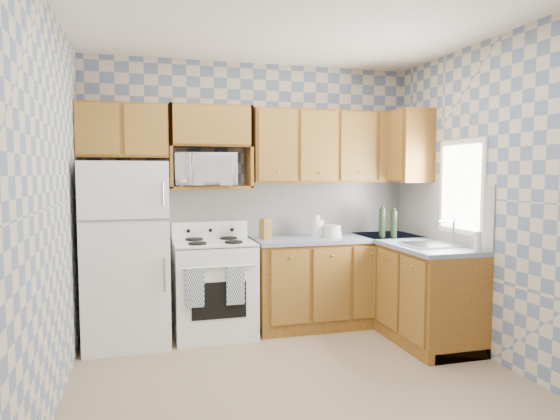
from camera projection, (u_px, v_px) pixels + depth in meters
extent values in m
plane|color=#8E745B|center=(300.00, 382.00, 3.78)|extent=(3.40, 3.40, 0.00)
cube|color=slate|center=(254.00, 195.00, 5.21)|extent=(3.40, 0.02, 2.70)
cube|color=slate|center=(496.00, 201.00, 4.13)|extent=(0.02, 3.20, 2.70)
cube|color=white|center=(291.00, 208.00, 5.32)|extent=(2.60, 0.02, 0.56)
cube|color=white|center=(439.00, 211.00, 4.90)|extent=(0.02, 1.60, 0.56)
cube|color=white|center=(127.00, 253.00, 4.57)|extent=(0.75, 0.70, 1.68)
cube|color=white|center=(214.00, 289.00, 4.84)|extent=(0.76, 0.65, 0.90)
cube|color=silver|center=(214.00, 243.00, 4.81)|extent=(0.76, 0.65, 0.02)
cube|color=white|center=(210.00, 230.00, 5.06)|extent=(0.76, 0.08, 0.17)
cube|color=navy|center=(195.00, 288.00, 4.44)|extent=(0.17, 0.02, 0.35)
cube|color=navy|center=(236.00, 285.00, 4.54)|extent=(0.17, 0.02, 0.35)
cube|color=brown|center=(337.00, 282.00, 5.21)|extent=(1.75, 0.60, 0.88)
cube|color=brown|center=(411.00, 289.00, 4.88)|extent=(0.60, 1.60, 0.88)
cube|color=slate|center=(338.00, 238.00, 5.17)|extent=(1.77, 0.63, 0.04)
cube|color=slate|center=(412.00, 243.00, 4.85)|extent=(0.63, 1.60, 0.04)
cube|color=brown|center=(334.00, 147.00, 5.23)|extent=(1.75, 0.33, 0.74)
cube|color=brown|center=(123.00, 131.00, 4.66)|extent=(0.82, 0.33, 0.50)
cube|color=brown|center=(403.00, 147.00, 5.25)|extent=(0.33, 0.70, 0.74)
cube|color=brown|center=(211.00, 187.00, 4.92)|extent=(0.80, 0.33, 0.03)
imported|color=white|center=(206.00, 169.00, 4.87)|extent=(0.61, 0.44, 0.32)
cube|color=#B7B7BC|center=(432.00, 245.00, 4.51)|extent=(0.48, 0.40, 0.03)
cube|color=white|center=(461.00, 187.00, 4.55)|extent=(0.02, 0.66, 0.86)
cylinder|color=black|center=(382.00, 223.00, 5.09)|extent=(0.07, 0.07, 0.30)
cylinder|color=black|center=(394.00, 224.00, 5.06)|extent=(0.07, 0.07, 0.28)
cylinder|color=brown|center=(394.00, 224.00, 5.17)|extent=(0.07, 0.07, 0.26)
cube|color=brown|center=(266.00, 229.00, 4.95)|extent=(0.12, 0.12, 0.21)
cylinder|color=white|center=(317.00, 228.00, 5.14)|extent=(0.14, 0.14, 0.18)
cylinder|color=silver|center=(478.00, 242.00, 4.17)|extent=(0.06, 0.06, 0.17)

